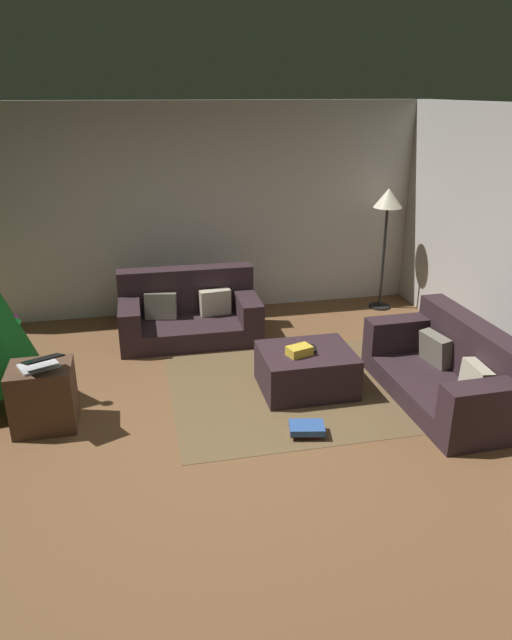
{
  "coord_description": "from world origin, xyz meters",
  "views": [
    {
      "loc": [
        -0.56,
        -4.13,
        2.72
      ],
      "look_at": [
        0.49,
        0.7,
        0.75
      ],
      "focal_mm": 32.68,
      "sensor_mm": 36.0,
      "label": 1
    }
  ],
  "objects_px": {
    "gift_box": "(299,351)",
    "couch_right": "(453,371)",
    "book_stack": "(306,429)",
    "tv_remote": "(313,349)",
    "couch_left": "(189,312)",
    "side_table": "(43,397)",
    "ottoman": "(306,370)",
    "laptop": "(40,363)",
    "corner_lamp": "(388,207)"
  },
  "relations": [
    {
      "from": "couch_left",
      "to": "tv_remote",
      "type": "relative_size",
      "value": 9.98
    },
    {
      "from": "corner_lamp",
      "to": "tv_remote",
      "type": "bearing_deg",
      "value": -128.52
    },
    {
      "from": "couch_left",
      "to": "corner_lamp",
      "type": "bearing_deg",
      "value": -170.53
    },
    {
      "from": "side_table",
      "to": "gift_box",
      "type": "bearing_deg",
      "value": 2.33
    },
    {
      "from": "side_table",
      "to": "corner_lamp",
      "type": "relative_size",
      "value": 0.36
    },
    {
      "from": "side_table",
      "to": "book_stack",
      "type": "relative_size",
      "value": 1.73
    },
    {
      "from": "side_table",
      "to": "laptop",
      "type": "bearing_deg",
      "value": -65.28
    },
    {
      "from": "couch_left",
      "to": "side_table",
      "type": "distance_m",
      "value": 2.25
    },
    {
      "from": "couch_left",
      "to": "laptop",
      "type": "bearing_deg",
      "value": 52.6
    },
    {
      "from": "couch_right",
      "to": "ottoman",
      "type": "xyz_separation_m",
      "value": [
        -1.28,
        0.46,
        -0.08
      ]
    },
    {
      "from": "gift_box",
      "to": "couch_left",
      "type": "bearing_deg",
      "value": 117.69
    },
    {
      "from": "couch_right",
      "to": "book_stack",
      "type": "xyz_separation_m",
      "value": [
        -1.51,
        -0.32,
        -0.23
      ]
    },
    {
      "from": "gift_box",
      "to": "tv_remote",
      "type": "distance_m",
      "value": 0.18
    },
    {
      "from": "ottoman",
      "to": "couch_left",
      "type": "bearing_deg",
      "value": 121.29
    },
    {
      "from": "tv_remote",
      "to": "book_stack",
      "type": "height_order",
      "value": "tv_remote"
    },
    {
      "from": "couch_right",
      "to": "tv_remote",
      "type": "xyz_separation_m",
      "value": [
        -1.21,
        0.48,
        0.13
      ]
    },
    {
      "from": "couch_left",
      "to": "laptop",
      "type": "relative_size",
      "value": 3.45
    },
    {
      "from": "couch_right",
      "to": "gift_box",
      "type": "bearing_deg",
      "value": 72.75
    },
    {
      "from": "couch_right",
      "to": "laptop",
      "type": "relative_size",
      "value": 3.76
    },
    {
      "from": "couch_right",
      "to": "book_stack",
      "type": "bearing_deg",
      "value": 100.69
    },
    {
      "from": "couch_left",
      "to": "tv_remote",
      "type": "distance_m",
      "value": 1.87
    },
    {
      "from": "book_stack",
      "to": "couch_right",
      "type": "bearing_deg",
      "value": 11.9
    },
    {
      "from": "book_stack",
      "to": "corner_lamp",
      "type": "xyz_separation_m",
      "value": [
        1.86,
        2.76,
        1.28
      ]
    },
    {
      "from": "ottoman",
      "to": "side_table",
      "type": "distance_m",
      "value": 2.39
    },
    {
      "from": "ottoman",
      "to": "corner_lamp",
      "type": "height_order",
      "value": "corner_lamp"
    },
    {
      "from": "tv_remote",
      "to": "book_stack",
      "type": "bearing_deg",
      "value": -100.38
    },
    {
      "from": "gift_box",
      "to": "couch_right",
      "type": "bearing_deg",
      "value": -16.05
    },
    {
      "from": "couch_left",
      "to": "gift_box",
      "type": "bearing_deg",
      "value": 118.32
    },
    {
      "from": "laptop",
      "to": "tv_remote",
      "type": "bearing_deg",
      "value": 5.42
    },
    {
      "from": "couch_left",
      "to": "laptop",
      "type": "height_order",
      "value": "couch_left"
    },
    {
      "from": "couch_left",
      "to": "couch_right",
      "type": "relative_size",
      "value": 0.92
    },
    {
      "from": "couch_right",
      "to": "corner_lamp",
      "type": "distance_m",
      "value": 2.68
    },
    {
      "from": "couch_left",
      "to": "ottoman",
      "type": "bearing_deg",
      "value": 121.93
    },
    {
      "from": "couch_right",
      "to": "gift_box",
      "type": "xyz_separation_m",
      "value": [
        -1.37,
        0.39,
        0.16
      ]
    },
    {
      "from": "couch_left",
      "to": "side_table",
      "type": "xyz_separation_m",
      "value": [
        -1.42,
        -1.74,
        -0.0
      ]
    },
    {
      "from": "ottoman",
      "to": "gift_box",
      "type": "relative_size",
      "value": 3.9
    },
    {
      "from": "couch_left",
      "to": "side_table",
      "type": "height_order",
      "value": "couch_left"
    },
    {
      "from": "corner_lamp",
      "to": "laptop",
      "type": "bearing_deg",
      "value": -151.19
    },
    {
      "from": "couch_right",
      "to": "corner_lamp",
      "type": "height_order",
      "value": "corner_lamp"
    },
    {
      "from": "couch_left",
      "to": "couch_right",
      "type": "distance_m",
      "value": 3.03
    },
    {
      "from": "couch_right",
      "to": "tv_remote",
      "type": "distance_m",
      "value": 1.31
    },
    {
      "from": "ottoman",
      "to": "laptop",
      "type": "distance_m",
      "value": 2.41
    },
    {
      "from": "side_table",
      "to": "ottoman",
      "type": "bearing_deg",
      "value": 3.89
    },
    {
      "from": "gift_box",
      "to": "book_stack",
      "type": "distance_m",
      "value": 0.82
    },
    {
      "from": "laptop",
      "to": "corner_lamp",
      "type": "relative_size",
      "value": 0.29
    },
    {
      "from": "ottoman",
      "to": "book_stack",
      "type": "xyz_separation_m",
      "value": [
        -0.23,
        -0.78,
        -0.15
      ]
    },
    {
      "from": "couch_left",
      "to": "ottoman",
      "type": "height_order",
      "value": "couch_left"
    },
    {
      "from": "gift_box",
      "to": "side_table",
      "type": "relative_size",
      "value": 0.4
    },
    {
      "from": "couch_right",
      "to": "corner_lamp",
      "type": "relative_size",
      "value": 1.1
    },
    {
      "from": "ottoman",
      "to": "laptop",
      "type": "xyz_separation_m",
      "value": [
        -2.36,
        -0.21,
        0.42
      ]
    }
  ]
}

